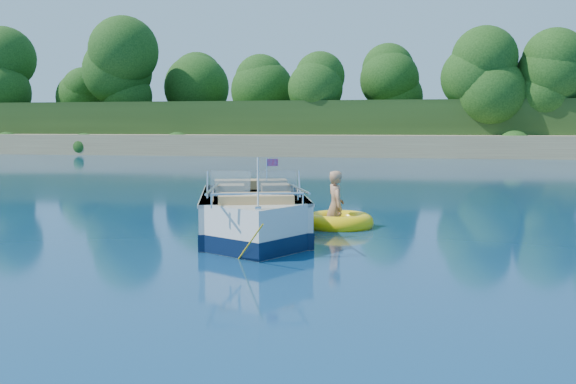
{
  "coord_description": "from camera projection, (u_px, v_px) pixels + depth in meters",
  "views": [
    {
      "loc": [
        2.18,
        -9.36,
        2.13
      ],
      "look_at": [
        -0.25,
        2.82,
        0.85
      ],
      "focal_mm": 40.0,
      "sensor_mm": 36.0,
      "label": 1
    }
  ],
  "objects": [
    {
      "name": "ground",
      "position": [
        268.0,
        266.0,
        9.78
      ],
      "size": [
        160.0,
        160.0,
        0.0
      ],
      "primitive_type": "plane",
      "color": "#0A2247",
      "rests_on": "ground"
    },
    {
      "name": "shoreline",
      "position": [
        396.0,
        136.0,
        71.89
      ],
      "size": [
        170.0,
        59.0,
        6.0
      ],
      "color": "#8C7351",
      "rests_on": "ground"
    },
    {
      "name": "treeline",
      "position": [
        389.0,
        81.0,
        49.21
      ],
      "size": [
        150.0,
        7.12,
        8.19
      ],
      "color": "#331B11",
      "rests_on": "ground"
    },
    {
      "name": "motorboat",
      "position": [
        253.0,
        218.0,
        12.34
      ],
      "size": [
        2.96,
        5.41,
        1.85
      ],
      "rotation": [
        0.0,
        0.0,
        0.29
      ],
      "color": "silver",
      "rests_on": "ground"
    },
    {
      "name": "tow_tube",
      "position": [
        339.0,
        222.0,
        13.6
      ],
      "size": [
        1.95,
        1.95,
        0.39
      ],
      "rotation": [
        0.0,
        0.0,
        -0.42
      ],
      "color": "yellow",
      "rests_on": "ground"
    },
    {
      "name": "boy",
      "position": [
        335.0,
        226.0,
        13.67
      ],
      "size": [
        0.69,
        0.92,
        1.65
      ],
      "primitive_type": "imported",
      "rotation": [
        0.0,
        -0.17,
        2.0
      ],
      "color": "tan",
      "rests_on": "ground"
    }
  ]
}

